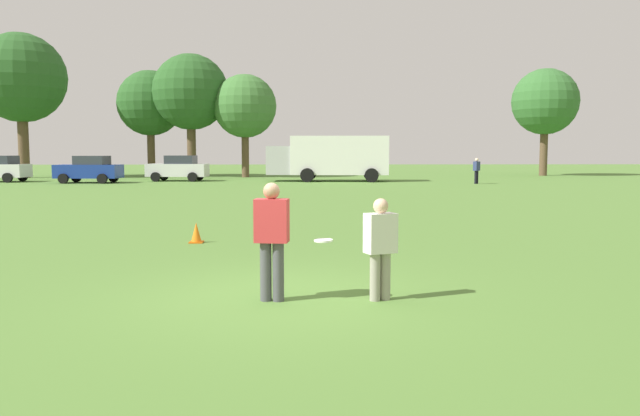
# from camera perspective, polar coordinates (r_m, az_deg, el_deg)

# --- Properties ---
(ground_plane) EXTENTS (179.93, 179.93, 0.00)m
(ground_plane) POSITION_cam_1_polar(r_m,az_deg,el_deg) (9.42, -3.66, -8.04)
(ground_plane) COLOR #517A33
(player_thrower) EXTENTS (0.51, 0.34, 1.71)m
(player_thrower) POSITION_cam_1_polar(r_m,az_deg,el_deg) (9.02, -4.39, -2.42)
(player_thrower) COLOR #4C4C51
(player_thrower) RESTS_ON ground
(player_defender) EXTENTS (0.50, 0.40, 1.48)m
(player_defender) POSITION_cam_1_polar(r_m,az_deg,el_deg) (9.09, 5.49, -3.22)
(player_defender) COLOR gray
(player_defender) RESTS_ON ground
(frisbee) EXTENTS (0.27, 0.27, 0.04)m
(frisbee) POSITION_cam_1_polar(r_m,az_deg,el_deg) (8.99, 0.31, -2.96)
(frisbee) COLOR white
(traffic_cone) EXTENTS (0.32, 0.32, 0.48)m
(traffic_cone) POSITION_cam_1_polar(r_m,az_deg,el_deg) (15.07, -11.14, -2.24)
(traffic_cone) COLOR #D8590C
(traffic_cone) RESTS_ON ground
(parked_car_center) EXTENTS (4.32, 2.45, 1.82)m
(parked_car_center) POSITION_cam_1_polar(r_m,az_deg,el_deg) (44.95, -20.15, 3.32)
(parked_car_center) COLOR navy
(parked_car_center) RESTS_ON ground
(parked_car_mid_right) EXTENTS (4.32, 2.45, 1.82)m
(parked_car_mid_right) POSITION_cam_1_polar(r_m,az_deg,el_deg) (46.00, -12.70, 3.55)
(parked_car_mid_right) COLOR silver
(parked_car_mid_right) RESTS_ON ground
(box_truck) EXTENTS (8.65, 3.40, 3.18)m
(box_truck) POSITION_cam_1_polar(r_m,az_deg,el_deg) (44.57, 0.98, 4.69)
(box_truck) COLOR white
(box_truck) RESTS_ON ground
(bystander_sideline_watcher) EXTENTS (0.52, 0.51, 1.68)m
(bystander_sideline_watcher) POSITION_cam_1_polar(r_m,az_deg,el_deg) (42.41, 13.99, 3.42)
(bystander_sideline_watcher) COLOR black
(bystander_sideline_watcher) RESTS_ON ground
(tree_west_oak) EXTENTS (7.04, 7.04, 11.44)m
(tree_west_oak) POSITION_cam_1_polar(r_m,az_deg,el_deg) (56.08, -25.47, 10.56)
(tree_west_oak) COLOR brown
(tree_west_oak) RESTS_ON ground
(tree_west_maple) EXTENTS (5.47, 5.47, 8.88)m
(tree_west_maple) POSITION_cam_1_polar(r_m,az_deg,el_deg) (55.45, -15.13, 9.12)
(tree_west_maple) COLOR brown
(tree_west_maple) RESTS_ON ground
(tree_center_elm) EXTENTS (6.16, 6.16, 10.00)m
(tree_center_elm) POSITION_cam_1_polar(r_m,az_deg,el_deg) (53.10, -11.64, 10.21)
(tree_center_elm) COLOR brown
(tree_center_elm) RESTS_ON ground
(tree_east_birch) EXTENTS (5.11, 5.11, 8.31)m
(tree_east_birch) POSITION_cam_1_polar(r_m,az_deg,el_deg) (51.85, -6.82, 9.11)
(tree_east_birch) COLOR brown
(tree_east_birch) RESTS_ON ground
(tree_east_oak) EXTENTS (5.66, 5.66, 9.20)m
(tree_east_oak) POSITION_cam_1_polar(r_m,az_deg,el_deg) (58.18, 19.72, 9.02)
(tree_east_oak) COLOR brown
(tree_east_oak) RESTS_ON ground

